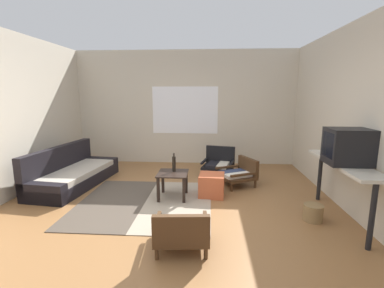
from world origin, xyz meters
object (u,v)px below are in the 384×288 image
(glass_bottle, at_px, (174,164))
(wicker_basket, at_px, (313,213))
(ottoman_orange, at_px, (212,185))
(crt_television, at_px, (350,147))
(armchair_striped_foreground, at_px, (182,230))
(console_shelf, at_px, (343,169))
(couch, at_px, (72,174))
(coffee_table, at_px, (173,179))
(armchair_corner, at_px, (239,173))
(armchair_by_window, at_px, (219,162))
(clay_vase, at_px, (332,147))

(glass_bottle, height_order, wicker_basket, glass_bottle)
(ottoman_orange, distance_m, crt_television, 2.12)
(armchair_striped_foreground, xyz_separation_m, console_shelf, (2.06, 0.86, 0.49))
(couch, distance_m, armchair_striped_foreground, 3.03)
(armchair_striped_foreground, distance_m, crt_television, 2.34)
(coffee_table, height_order, armchair_corner, armchair_corner)
(armchair_corner, xyz_separation_m, console_shelf, (1.21, -1.38, 0.48))
(couch, distance_m, console_shelf, 4.51)
(coffee_table, bearing_deg, console_shelf, -15.19)
(armchair_by_window, xyz_separation_m, wicker_basket, (1.22, -2.09, -0.15))
(coffee_table, distance_m, armchair_striped_foreground, 1.54)
(armchair_striped_foreground, bearing_deg, ottoman_orange, 78.49)
(coffee_table, bearing_deg, glass_bottle, 83.73)
(coffee_table, relative_size, console_shelf, 0.32)
(couch, relative_size, clay_vase, 5.98)
(armchair_corner, distance_m, ottoman_orange, 0.79)
(ottoman_orange, distance_m, wicker_basket, 1.60)
(coffee_table, xyz_separation_m, clay_vase, (2.36, -0.24, 0.60))
(armchair_corner, bearing_deg, couch, -175.84)
(ottoman_orange, bearing_deg, armchair_striped_foreground, -101.51)
(armchair_corner, bearing_deg, armchair_by_window, 118.53)
(ottoman_orange, distance_m, clay_vase, 1.92)
(armchair_corner, relative_size, ottoman_orange, 1.93)
(couch, xyz_separation_m, crt_television, (4.33, -1.27, 0.83))
(glass_bottle, relative_size, wicker_basket, 1.19)
(armchair_by_window, bearing_deg, wicker_basket, -59.87)
(armchair_corner, height_order, ottoman_orange, armchair_corner)
(coffee_table, height_order, clay_vase, clay_vase)
(coffee_table, bearing_deg, clay_vase, -5.72)
(armchair_by_window, xyz_separation_m, ottoman_orange, (-0.15, -1.27, -0.08))
(armchair_by_window, relative_size, clay_vase, 2.16)
(clay_vase, bearing_deg, wicker_basket, -128.46)
(couch, xyz_separation_m, armchair_by_window, (2.76, 0.90, 0.05))
(couch, relative_size, console_shelf, 1.28)
(ottoman_orange, bearing_deg, couch, 171.91)
(coffee_table, relative_size, glass_bottle, 1.65)
(couch, relative_size, armchair_corner, 2.55)
(console_shelf, bearing_deg, couch, 165.14)
(crt_television, bearing_deg, armchair_corner, 128.91)
(couch, distance_m, armchair_by_window, 2.90)
(armchair_striped_foreground, distance_m, glass_bottle, 1.65)
(wicker_basket, bearing_deg, clay_vase, 51.54)
(glass_bottle, bearing_deg, wicker_basket, -21.27)
(ottoman_orange, relative_size, crt_television, 0.74)
(couch, height_order, armchair_corner, couch)
(armchair_striped_foreground, relative_size, armchair_corner, 0.82)
(clay_vase, bearing_deg, armchair_corner, 141.21)
(armchair_striped_foreground, bearing_deg, coffee_table, 101.40)
(couch, height_order, clay_vase, clay_vase)
(armchair_corner, bearing_deg, crt_television, -51.09)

